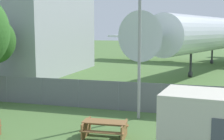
# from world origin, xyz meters

# --- Properties ---
(perimeter_fence) EXTENTS (56.07, 0.07, 1.75)m
(perimeter_fence) POSITION_xyz_m (0.00, 10.17, 0.87)
(perimeter_fence) COLOR slate
(perimeter_fence) RESTS_ON ground
(portable_cabin) EXTENTS (3.68, 2.67, 2.54)m
(portable_cabin) POSITION_xyz_m (5.07, 4.17, 1.27)
(portable_cabin) COLOR beige
(portable_cabin) RESTS_ON ground
(picnic_bench_open_grass) EXTENTS (2.03, 1.53, 0.76)m
(picnic_bench_open_grass) POSITION_xyz_m (0.64, 5.43, 0.48)
(picnic_bench_open_grass) COLOR brown
(picnic_bench_open_grass) RESTS_ON ground
(light_mast) EXTENTS (0.44, 0.44, 7.28)m
(light_mast) POSITION_xyz_m (1.48, 8.89, 4.49)
(light_mast) COLOR #99999E
(light_mast) RESTS_ON ground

